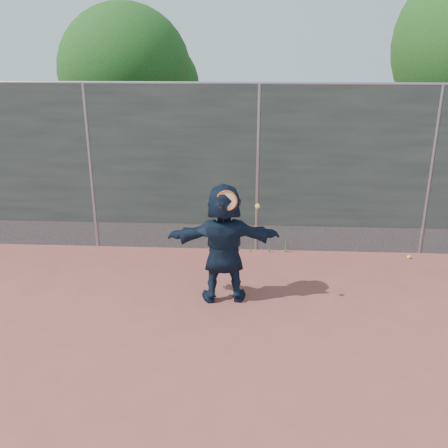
{
  "coord_description": "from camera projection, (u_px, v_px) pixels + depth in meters",
  "views": [
    {
      "loc": [
        -0.1,
        -5.13,
        3.6
      ],
      "look_at": [
        -0.48,
        1.56,
        1.19
      ],
      "focal_mm": 40.0,
      "sensor_mm": 36.0,
      "label": 1
    }
  ],
  "objects": [
    {
      "name": "ground",
      "position": [
        256.0,
        361.0,
        6.04
      ],
      "size": [
        80.0,
        80.0,
        0.0
      ],
      "primitive_type": "plane",
      "color": "#9E4C42",
      "rests_on": "ground"
    },
    {
      "name": "player",
      "position": [
        224.0,
        243.0,
        7.23
      ],
      "size": [
        1.7,
        0.67,
        1.79
      ],
      "primitive_type": "imported",
      "rotation": [
        0.0,
        0.0,
        3.23
      ],
      "color": "#121F32",
      "rests_on": "ground"
    },
    {
      "name": "ball_ground",
      "position": [
        409.0,
        257.0,
        8.9
      ],
      "size": [
        0.07,
        0.07,
        0.07
      ],
      "primitive_type": "sphere",
      "color": "yellow",
      "rests_on": "ground"
    },
    {
      "name": "fence",
      "position": [
        258.0,
        166.0,
        8.79
      ],
      "size": [
        20.0,
        0.06,
        3.03
      ],
      "color": "#38423D",
      "rests_on": "ground"
    },
    {
      "name": "swing_action",
      "position": [
        230.0,
        202.0,
        6.8
      ],
      "size": [
        0.6,
        0.16,
        0.51
      ],
      "color": "#D95414",
      "rests_on": "ground"
    },
    {
      "name": "tree_left",
      "position": [
        133.0,
        76.0,
        11.35
      ],
      "size": [
        3.15,
        3.0,
        4.53
      ],
      "color": "#382314",
      "rests_on": "ground"
    },
    {
      "name": "weed_clump",
      "position": [
        272.0,
        245.0,
        9.16
      ],
      "size": [
        0.68,
        0.07,
        0.3
      ],
      "color": "#387226",
      "rests_on": "ground"
    }
  ]
}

